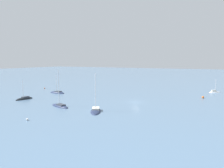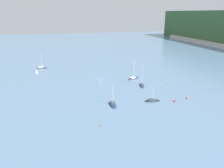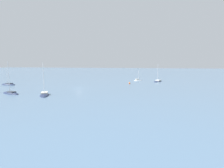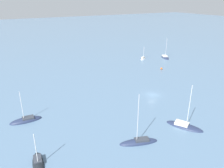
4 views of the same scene
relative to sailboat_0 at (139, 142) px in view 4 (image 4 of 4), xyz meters
name	(u,v)px [view 4 (image 4 of 4)]	position (x,y,z in m)	size (l,w,h in m)	color
ground_plane	(152,95)	(-18.35, -18.25, -0.09)	(600.00, 600.00, 0.00)	slate
sailboat_0	(139,142)	(0.00, 0.00, 0.00)	(8.85, 4.80, 12.35)	#232D4C
sailboat_1	(165,57)	(-53.77, -52.20, 0.02)	(6.78, 9.47, 10.83)	#232D4C
sailboat_2	(26,121)	(20.12, -21.32, -0.03)	(7.93, 3.02, 9.18)	#232D4C
sailboat_3	(184,126)	(-13.41, 0.17, 0.02)	(6.90, 9.19, 11.71)	#232D4C
sailboat_4	(143,59)	(-41.94, -55.24, 0.05)	(5.19, 3.87, 6.99)	silver
sailboat_5	(38,164)	(20.62, -3.79, -0.01)	(2.89, 7.23, 7.87)	black
mooring_buoy_1	(161,69)	(-38.66, -37.48, 0.34)	(0.85, 0.85, 0.85)	orange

